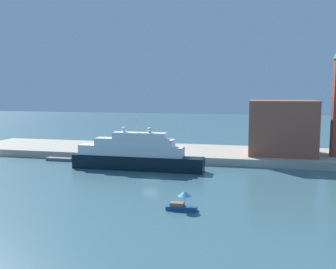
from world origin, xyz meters
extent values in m
plane|color=#3D6670|center=(0.00, 0.00, 0.00)|extent=(400.00, 400.00, 0.00)
cube|color=#B7AD99|center=(0.00, 26.40, 0.85)|extent=(110.00, 20.81, 1.71)
cube|color=black|center=(-5.24, 8.25, 1.47)|extent=(27.96, 3.65, 2.94)
cube|color=white|center=(-6.63, 8.25, 3.98)|extent=(22.37, 3.36, 2.07)
cube|color=white|center=(-5.80, 8.25, 5.77)|extent=(16.78, 3.07, 1.51)
cube|color=white|center=(-4.68, 8.25, 7.18)|extent=(11.18, 2.77, 1.31)
cylinder|color=silver|center=(-5.24, 8.25, 9.51)|extent=(0.16, 0.16, 3.34)
sphere|color=white|center=(-2.44, 8.25, 8.40)|extent=(1.12, 1.12, 1.12)
sphere|color=white|center=(-8.03, 8.25, 8.40)|extent=(1.12, 1.12, 1.12)
cube|color=navy|center=(9.06, -16.28, 0.28)|extent=(4.25, 1.33, 0.56)
cube|color=#8C6647|center=(8.43, -16.28, 0.81)|extent=(1.87, 1.06, 0.51)
cylinder|color=#B2B2B2|center=(9.49, -16.28, 1.30)|extent=(0.06, 0.06, 1.50)
cone|color=teal|center=(9.49, -16.28, 2.39)|extent=(1.94, 1.94, 0.68)
cube|color=#595966|center=(-26.29, 13.86, 0.34)|extent=(6.27, 1.70, 0.68)
cube|color=#93513D|center=(24.63, 25.57, 7.95)|extent=(14.90, 13.20, 12.48)
cube|color=#1E4C99|center=(-19.53, 20.50, 2.08)|extent=(4.40, 1.67, 0.74)
cube|color=#262D33|center=(-19.75, 20.50, 2.75)|extent=(2.64, 1.51, 0.60)
cylinder|color=#334C8C|center=(-14.93, 18.23, 2.40)|extent=(0.36, 0.36, 1.40)
sphere|color=tan|center=(-14.93, 18.23, 3.22)|extent=(0.24, 0.24, 0.24)
cylinder|color=black|center=(2.08, 17.23, 2.15)|extent=(0.54, 0.54, 0.89)
camera|label=1|loc=(18.90, -66.36, 16.49)|focal=40.66mm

